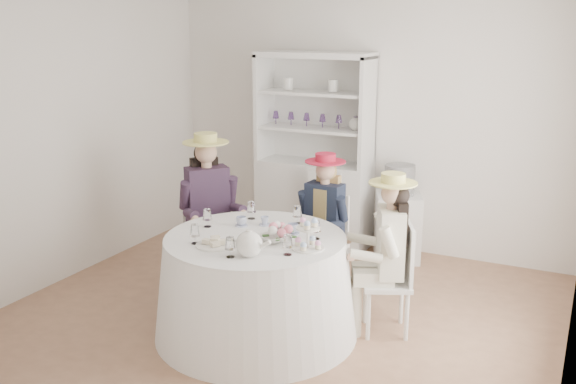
% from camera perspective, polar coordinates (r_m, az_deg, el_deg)
% --- Properties ---
extents(ground, '(4.50, 4.50, 0.00)m').
position_cam_1_polar(ground, '(5.66, -0.45, -10.57)').
color(ground, '#8D6146').
rests_on(ground, ground).
extents(wall_back, '(4.50, 0.00, 4.50)m').
position_cam_1_polar(wall_back, '(7.04, 6.88, 5.95)').
color(wall_back, white).
rests_on(wall_back, ground).
extents(wall_front, '(4.50, 0.00, 4.50)m').
position_cam_1_polar(wall_front, '(3.61, -14.91, -3.12)').
color(wall_front, white).
rests_on(wall_front, ground).
extents(wall_left, '(0.00, 4.50, 4.50)m').
position_cam_1_polar(wall_left, '(6.53, -18.48, 4.59)').
color(wall_left, white).
rests_on(wall_left, ground).
extents(tea_table, '(1.62, 1.62, 0.82)m').
position_cam_1_polar(tea_table, '(5.15, -2.87, -8.31)').
color(tea_table, white).
rests_on(tea_table, ground).
extents(hutch, '(1.42, 0.90, 2.12)m').
position_cam_1_polar(hutch, '(7.12, 2.39, 1.27)').
color(hutch, silver).
rests_on(hutch, ground).
extents(side_table, '(0.59, 0.59, 0.70)m').
position_cam_1_polar(side_table, '(6.83, 9.71, -3.06)').
color(side_table, silver).
rests_on(side_table, ground).
extents(hatbox, '(0.40, 0.40, 0.31)m').
position_cam_1_polar(hatbox, '(6.69, 9.90, 1.08)').
color(hatbox, black).
rests_on(hatbox, side_table).
extents(guest_left, '(0.63, 0.61, 1.47)m').
position_cam_1_polar(guest_left, '(5.92, -7.08, -0.95)').
color(guest_left, silver).
rests_on(guest_left, ground).
extents(guest_mid, '(0.47, 0.49, 1.30)m').
position_cam_1_polar(guest_mid, '(5.85, 3.18, -2.00)').
color(guest_mid, silver).
rests_on(guest_mid, ground).
extents(guest_right, '(0.55, 0.50, 1.32)m').
position_cam_1_polar(guest_right, '(5.10, 8.84, -4.65)').
color(guest_right, silver).
rests_on(guest_right, ground).
extents(spare_chair, '(0.41, 0.41, 0.95)m').
position_cam_1_polar(spare_chair, '(6.78, 3.64, -1.59)').
color(spare_chair, silver).
rests_on(spare_chair, ground).
extents(teacup_a, '(0.12, 0.12, 0.07)m').
position_cam_1_polar(teacup_a, '(5.25, -4.17, -2.67)').
color(teacup_a, white).
rests_on(teacup_a, tea_table).
extents(teacup_b, '(0.07, 0.07, 0.06)m').
position_cam_1_polar(teacup_b, '(5.26, -2.08, -2.64)').
color(teacup_b, white).
rests_on(teacup_b, tea_table).
extents(teacup_c, '(0.12, 0.12, 0.07)m').
position_cam_1_polar(teacup_c, '(5.05, 0.43, -3.35)').
color(teacup_c, white).
rests_on(teacup_c, tea_table).
extents(flower_bowl, '(0.24, 0.24, 0.05)m').
position_cam_1_polar(flower_bowl, '(4.87, -1.26, -4.20)').
color(flower_bowl, white).
rests_on(flower_bowl, tea_table).
extents(flower_arrangement, '(0.18, 0.19, 0.07)m').
position_cam_1_polar(flower_arrangement, '(4.87, -0.71, -3.37)').
color(flower_arrangement, pink).
rests_on(flower_arrangement, tea_table).
extents(table_teapot, '(0.27, 0.19, 0.20)m').
position_cam_1_polar(table_teapot, '(4.58, -3.45, -4.65)').
color(table_teapot, white).
rests_on(table_teapot, tea_table).
extents(sandwich_plate, '(0.29, 0.29, 0.06)m').
position_cam_1_polar(sandwich_plate, '(4.82, -6.52, -4.60)').
color(sandwich_plate, white).
rests_on(sandwich_plate, tea_table).
extents(cupcake_stand, '(0.24, 0.24, 0.22)m').
position_cam_1_polar(cupcake_stand, '(4.71, 1.79, -4.13)').
color(cupcake_stand, white).
rests_on(cupcake_stand, tea_table).
extents(stemware_set, '(0.99, 1.00, 0.15)m').
position_cam_1_polar(stemware_set, '(4.98, -2.94, -3.17)').
color(stemware_set, white).
rests_on(stemware_set, tea_table).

